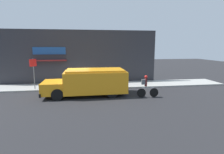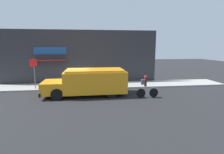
{
  "view_description": "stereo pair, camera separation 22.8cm",
  "coord_description": "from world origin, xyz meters",
  "px_view_note": "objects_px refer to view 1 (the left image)",
  "views": [
    {
      "loc": [
        1.09,
        -14.55,
        3.61
      ],
      "look_at": [
        3.17,
        -0.2,
        1.1
      ],
      "focal_mm": 28.0,
      "sensor_mm": 36.0,
      "label": 1
    },
    {
      "loc": [
        1.32,
        -14.58,
        3.61
      ],
      "look_at": [
        3.17,
        -0.2,
        1.1
      ],
      "focal_mm": 28.0,
      "sensor_mm": 36.0,
      "label": 2
    }
  ],
  "objects_px": {
    "stop_sign_post": "(33,69)",
    "trash_bin": "(101,79)",
    "school_bus": "(89,82)",
    "cyclist": "(146,87)"
  },
  "relations": [
    {
      "from": "school_bus",
      "to": "cyclist",
      "type": "height_order",
      "value": "school_bus"
    },
    {
      "from": "stop_sign_post",
      "to": "trash_bin",
      "type": "distance_m",
      "value": 6.1
    },
    {
      "from": "stop_sign_post",
      "to": "school_bus",
      "type": "bearing_deg",
      "value": -24.39
    },
    {
      "from": "school_bus",
      "to": "trash_bin",
      "type": "height_order",
      "value": "school_bus"
    },
    {
      "from": "school_bus",
      "to": "cyclist",
      "type": "relative_size",
      "value": 3.8
    },
    {
      "from": "school_bus",
      "to": "cyclist",
      "type": "xyz_separation_m",
      "value": [
        4.04,
        -1.18,
        -0.24
      ]
    },
    {
      "from": "cyclist",
      "to": "stop_sign_post",
      "type": "distance_m",
      "value": 9.19
    },
    {
      "from": "school_bus",
      "to": "trash_bin",
      "type": "bearing_deg",
      "value": 72.18
    },
    {
      "from": "stop_sign_post",
      "to": "trash_bin",
      "type": "bearing_deg",
      "value": 17.57
    },
    {
      "from": "school_bus",
      "to": "cyclist",
      "type": "distance_m",
      "value": 4.21
    }
  ]
}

